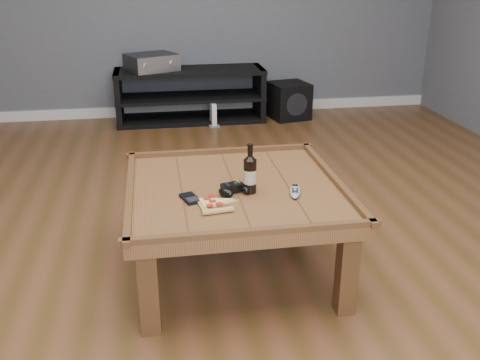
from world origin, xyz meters
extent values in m
plane|color=#4D3216|center=(0.00, 0.00, 0.00)|extent=(6.00, 6.00, 0.00)
cube|color=silver|center=(0.00, 2.99, 0.05)|extent=(5.00, 0.02, 0.10)
cube|color=#5D301A|center=(0.00, 0.00, 0.42)|extent=(1.00, 1.00, 0.06)
cube|color=#412511|center=(-0.42, -0.42, 0.20)|extent=(0.08, 0.08, 0.39)
cube|color=#412511|center=(0.42, -0.42, 0.20)|extent=(0.08, 0.08, 0.39)
cube|color=#412511|center=(-0.42, 0.42, 0.20)|extent=(0.08, 0.08, 0.39)
cube|color=#412511|center=(0.42, 0.42, 0.20)|extent=(0.08, 0.08, 0.39)
cube|color=#412511|center=(0.00, 0.48, 0.46)|extent=(1.03, 0.03, 0.03)
cube|color=#412511|center=(0.00, -0.48, 0.46)|extent=(1.03, 0.03, 0.03)
cube|color=#412511|center=(0.48, 0.00, 0.46)|extent=(0.03, 1.03, 0.03)
cube|color=#412511|center=(-0.48, 0.00, 0.46)|extent=(0.03, 1.03, 0.03)
cube|color=black|center=(0.00, 2.75, 0.48)|extent=(1.40, 0.45, 0.04)
cube|color=black|center=(0.00, 2.75, 0.23)|extent=(1.40, 0.45, 0.03)
cube|color=black|center=(0.00, 2.75, 0.02)|extent=(1.40, 0.45, 0.04)
cube|color=black|center=(-0.67, 2.75, 0.25)|extent=(0.05, 0.44, 0.50)
cube|color=black|center=(0.67, 2.75, 0.25)|extent=(0.05, 0.44, 0.50)
cylinder|color=black|center=(0.06, -0.08, 0.53)|extent=(0.06, 0.06, 0.16)
cone|color=black|center=(0.06, -0.08, 0.62)|extent=(0.06, 0.06, 0.03)
cylinder|color=black|center=(0.06, -0.08, 0.65)|extent=(0.02, 0.02, 0.06)
cylinder|color=black|center=(0.06, -0.08, 0.68)|extent=(0.03, 0.03, 0.01)
cylinder|color=#BCB288|center=(0.06, -0.08, 0.53)|extent=(0.06, 0.06, 0.07)
cube|color=black|center=(-0.02, -0.06, 0.47)|extent=(0.11, 0.09, 0.03)
ellipsoid|color=black|center=(-0.06, -0.11, 0.47)|extent=(0.09, 0.09, 0.04)
ellipsoid|color=black|center=(0.04, -0.08, 0.47)|extent=(0.05, 0.09, 0.04)
cylinder|color=black|center=(-0.05, -0.06, 0.49)|extent=(0.02, 0.02, 0.01)
cylinder|color=black|center=(-0.01, -0.06, 0.49)|extent=(0.02, 0.02, 0.01)
cylinder|color=yellow|center=(0.01, -0.03, 0.49)|extent=(0.01, 0.01, 0.01)
cylinder|color=red|center=(0.02, -0.04, 0.49)|extent=(0.01, 0.01, 0.01)
cylinder|color=#0C33CC|center=(0.00, -0.04, 0.49)|extent=(0.01, 0.01, 0.01)
cylinder|color=#0C9919|center=(0.01, -0.05, 0.49)|extent=(0.01, 0.01, 0.01)
cylinder|color=tan|center=(-0.11, -0.27, 0.46)|extent=(0.14, 0.04, 0.02)
cylinder|color=#A92D15|center=(-0.14, -0.23, 0.47)|extent=(0.03, 0.03, 0.00)
cylinder|color=#A92D15|center=(-0.10, -0.22, 0.47)|extent=(0.03, 0.03, 0.00)
cylinder|color=#A92D15|center=(-0.13, -0.19, 0.47)|extent=(0.03, 0.03, 0.00)
cylinder|color=#A92D15|center=(-0.15, -0.15, 0.47)|extent=(0.03, 0.03, 0.00)
cylinder|color=#A92D15|center=(-0.12, -0.13, 0.47)|extent=(0.03, 0.03, 0.00)
cube|color=black|center=(-0.22, -0.12, 0.46)|extent=(0.10, 0.13, 0.01)
cube|color=black|center=(-0.23, -0.09, 0.46)|extent=(0.06, 0.06, 0.00)
cube|color=black|center=(-0.21, -0.14, 0.46)|extent=(0.06, 0.06, 0.00)
ellipsoid|color=gray|center=(0.26, -0.12, 0.46)|extent=(0.09, 0.17, 0.02)
cube|color=black|center=(0.27, -0.08, 0.47)|extent=(0.03, 0.03, 0.00)
cube|color=black|center=(0.26, -0.14, 0.47)|extent=(0.04, 0.06, 0.00)
cube|color=black|center=(-0.35, 2.75, 0.57)|extent=(0.53, 0.49, 0.15)
cube|color=#B0B2BB|center=(-0.28, 2.59, 0.57)|extent=(0.39, 0.18, 0.15)
cylinder|color=#B0B2BB|center=(-0.39, 2.53, 0.57)|extent=(0.06, 0.04, 0.06)
cylinder|color=#B0B2BB|center=(-0.16, 2.64, 0.57)|extent=(0.06, 0.04, 0.06)
cube|color=black|center=(0.95, 2.69, 0.17)|extent=(0.41, 0.41, 0.35)
cylinder|color=black|center=(0.99, 2.53, 0.17)|extent=(0.21, 0.05, 0.22)
cube|color=slate|center=(0.19, 2.55, 0.01)|extent=(0.10, 0.18, 0.02)
cube|color=white|center=(0.19, 2.55, 0.12)|extent=(0.05, 0.16, 0.20)
camera|label=1|loc=(-0.35, -2.29, 1.43)|focal=40.00mm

